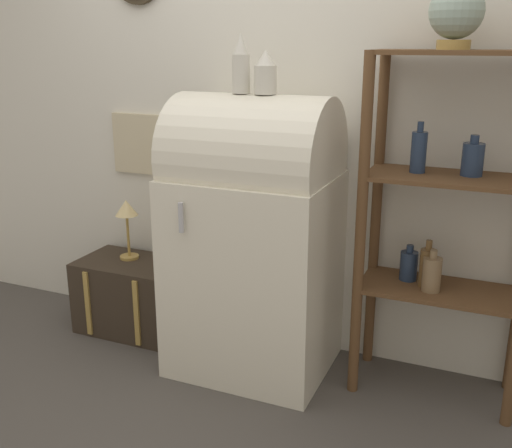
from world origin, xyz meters
TOP-DOWN VIEW (x-y plane):
  - ground_plane at (0.00, 0.00)m, footprint 12.00×12.00m
  - wall_back at (-0.01, 0.57)m, footprint 7.00×0.09m
  - refrigerator at (-0.00, 0.23)m, footprint 0.78×0.67m
  - suitcase_trunk at (-0.82, 0.32)m, footprint 0.60×0.40m
  - shelf_unit at (0.89, 0.35)m, footprint 0.75×0.37m
  - globe at (0.86, 0.33)m, footprint 0.22×0.22m
  - vase_left at (-0.06, 0.22)m, footprint 0.08×0.08m
  - vase_center at (0.06, 0.22)m, footprint 0.10×0.10m
  - desk_lamp at (-0.85, 0.36)m, footprint 0.13×0.13m

SIDE VIEW (x-z plane):
  - ground_plane at x=0.00m, z-range 0.00..0.00m
  - suitcase_trunk at x=-0.82m, z-range 0.00..0.43m
  - desk_lamp at x=-0.85m, z-range 0.52..0.87m
  - refrigerator at x=0.00m, z-range 0.02..1.43m
  - shelf_unit at x=0.89m, z-range 0.11..1.72m
  - wall_back at x=-0.01m, z-range 0.00..2.70m
  - vase_center at x=0.06m, z-range 1.40..1.60m
  - vase_left at x=-0.06m, z-range 1.40..1.67m
  - globe at x=0.86m, z-range 1.62..1.88m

